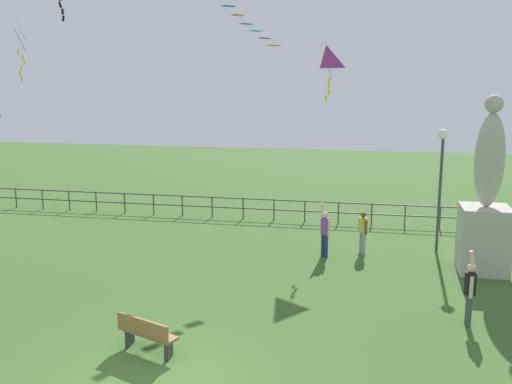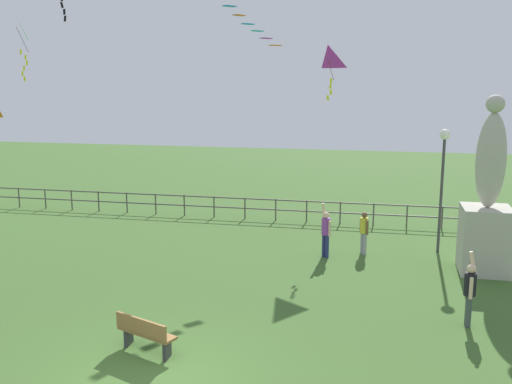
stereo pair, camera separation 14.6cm
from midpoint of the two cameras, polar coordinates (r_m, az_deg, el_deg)
name	(u,v)px [view 1 (the left image)]	position (r m, az deg, el deg)	size (l,w,h in m)	color
ground_plane	(155,382)	(12.60, -10.22, -17.93)	(80.00, 80.00, 0.00)	#3D6028
statue_monument	(485,213)	(19.60, 21.43, -1.94)	(1.49, 1.49, 5.60)	#B2AD9E
lamppost	(442,163)	(21.05, 17.60, 2.70)	(0.36, 0.36, 4.38)	#38383D
park_bench	(146,333)	(13.60, -11.04, -13.49)	(1.54, 0.94, 0.85)	olive
person_0	(470,289)	(15.47, 20.05, -8.98)	(0.30, 0.49, 1.88)	#3F4C47
person_2	(363,230)	(20.65, 10.26, -3.68)	(0.31, 0.38, 1.52)	#99999E
person_3	(325,231)	(20.07, 6.58, -3.79)	(0.38, 0.44, 1.87)	navy
kite_6	(14,30)	(26.65, -22.83, 14.46)	(0.80, 0.94, 2.69)	#1EB759
kite_7	(326,60)	(23.00, 6.72, 12.81)	(0.99, 0.86, 2.08)	#B22DB2
waterfront_railing	(263,206)	(25.23, 0.57, -1.38)	(36.00, 0.06, 0.95)	#4C4742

